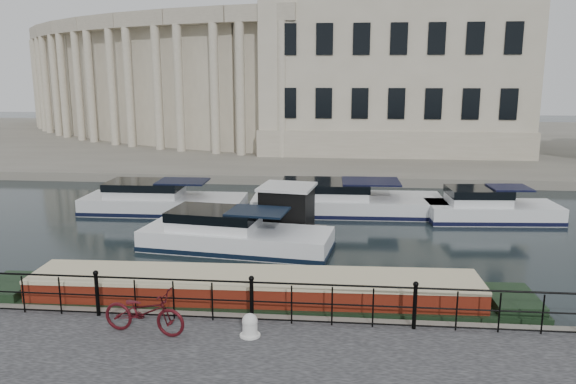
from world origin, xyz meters
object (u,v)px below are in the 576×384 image
object	(u,v)px
bicycle	(144,312)
mooring_bollard	(250,325)
narrowboat	(254,303)
harbour_hut	(287,212)

from	to	relation	value
bicycle	mooring_bollard	world-z (taller)	bicycle
bicycle	mooring_bollard	xyz separation A→B (m)	(2.53, 0.10, -0.29)
bicycle	mooring_bollard	size ratio (longest dim) A/B	3.73
bicycle	mooring_bollard	bearing A→B (deg)	-78.25
narrowboat	harbour_hut	world-z (taller)	harbour_hut
mooring_bollard	harbour_hut	size ratio (longest dim) A/B	0.17
narrowboat	mooring_bollard	bearing A→B (deg)	-85.01
bicycle	narrowboat	distance (m)	3.41
harbour_hut	narrowboat	bearing A→B (deg)	-82.64
mooring_bollard	narrowboat	size ratio (longest dim) A/B	0.04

